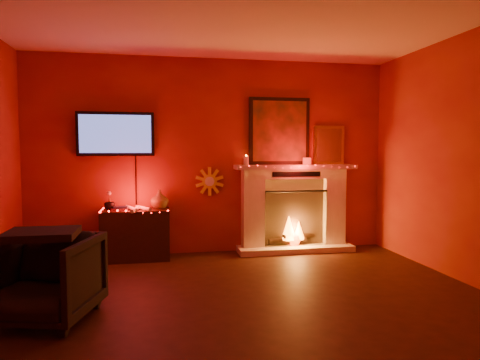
% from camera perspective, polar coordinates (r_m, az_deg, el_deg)
% --- Properties ---
extents(room, '(5.00, 5.00, 5.00)m').
position_cam_1_polar(room, '(3.52, 1.33, 2.60)').
color(room, black).
rests_on(room, ground).
extents(floor, '(5.00, 5.00, 0.00)m').
position_cam_1_polar(floor, '(3.80, 1.30, -18.21)').
color(floor, black).
rests_on(floor, ground).
extents(fireplace, '(1.72, 0.40, 2.18)m').
position_cam_1_polar(fireplace, '(6.16, 7.11, -2.66)').
color(fireplace, beige).
rests_on(fireplace, floor).
extents(tv, '(1.00, 0.07, 1.24)m').
position_cam_1_polar(tv, '(5.92, -16.23, 5.89)').
color(tv, black).
rests_on(tv, room).
extents(sunburst_clock, '(0.40, 0.03, 0.40)m').
position_cam_1_polar(sunburst_clock, '(5.98, -4.08, -0.19)').
color(sunburst_clock, yellow).
rests_on(sunburst_clock, room).
extents(console_table, '(0.87, 0.57, 0.91)m').
position_cam_1_polar(console_table, '(5.81, -13.61, -6.72)').
color(console_table, black).
rests_on(console_table, floor).
extents(armchair, '(0.96, 0.97, 0.72)m').
position_cam_1_polar(armchair, '(4.01, -24.58, -11.91)').
color(armchair, black).
rests_on(armchair, floor).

